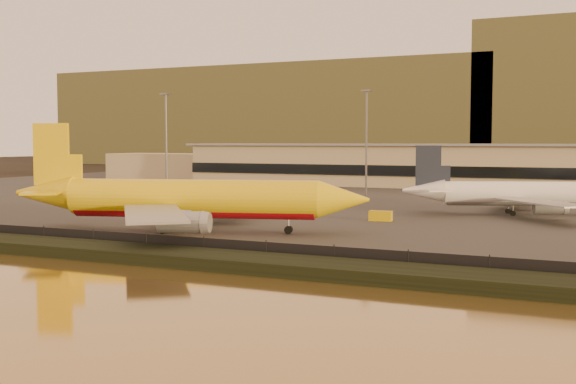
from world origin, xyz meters
The scene contains 11 objects.
ground centered at (0.00, 0.00, 0.00)m, with size 900.00×900.00×0.00m, color black.
embankment centered at (0.00, -17.00, 0.70)m, with size 320.00×7.00×1.40m, color black.
tarmac centered at (0.00, 95.00, 0.10)m, with size 320.00×220.00×0.20m, color #2D2D2D.
perimeter_fence centered at (0.00, -13.00, 1.30)m, with size 300.00×0.05×2.20m, color black.
terminal_building centered at (-14.52, 125.55, 6.25)m, with size 202.00×25.00×12.60m.
apron_light_masts centered at (15.00, 75.00, 15.70)m, with size 152.20×12.20×25.40m.
distant_hills centered at (-20.74, 340.00, 31.39)m, with size 470.00×160.00×70.00m.
dhl_cargo_jet centered at (-12.33, 5.69, 4.97)m, with size 52.61×50.34×15.96m.
white_narrowbody_jet centered at (29.34, 52.24, 3.93)m, with size 42.07×39.81×12.51m.
gse_vehicle_yellow centered at (8.98, 31.60, 1.04)m, with size 3.75×1.69×1.69m, color yellow.
gse_vehicle_white centered at (-21.27, 31.78, 1.01)m, with size 3.60×1.62×1.62m, color white.
Camera 1 is at (45.29, -83.33, 13.42)m, focal length 45.00 mm.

